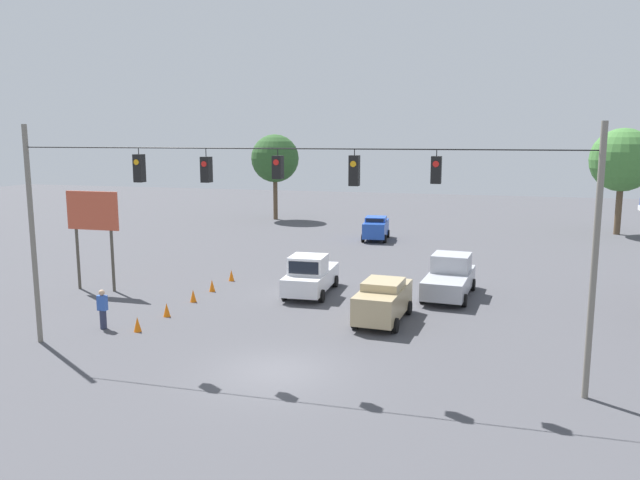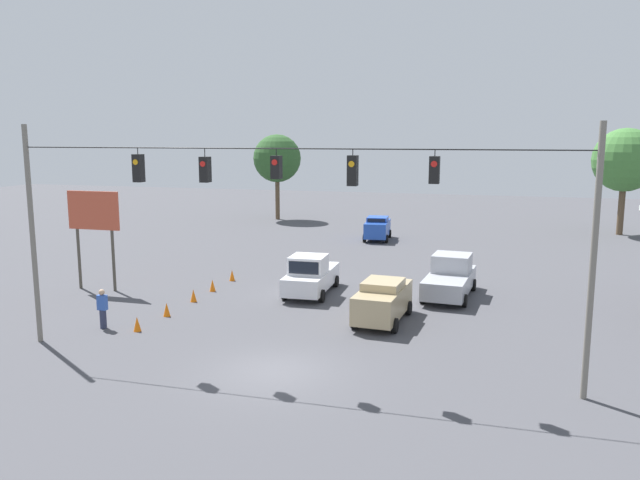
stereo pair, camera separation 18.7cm
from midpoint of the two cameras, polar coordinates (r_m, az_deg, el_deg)
The scene contains 15 objects.
ground_plane at distance 22.49m, azimuth -4.32°, elevation -11.86°, with size 140.00×140.00×0.00m, color #47474C.
overhead_signal_span at distance 21.58m, azimuth -4.19°, elevation 2.52°, with size 20.59×0.38×8.63m.
sedan_tan_crossing_near at distance 27.94m, azimuth 5.61°, elevation -5.48°, with size 2.21×4.52×1.88m.
pickup_truck_silver_oncoming_far at distance 32.84m, azimuth 11.60°, elevation -3.37°, with size 2.60×5.46×2.12m.
pickup_truck_white_withflow_mid at distance 32.60m, azimuth -1.06°, elevation -3.28°, with size 2.27×5.08×2.12m.
sedan_blue_withflow_deep at distance 49.72m, azimuth 5.02°, elevation 1.12°, with size 2.16×4.06×1.85m.
traffic_cone_nearest at distance 27.70m, azimuth -16.54°, elevation -7.40°, with size 0.33×0.33×0.64m, color orange.
traffic_cone_second at distance 29.57m, azimuth -14.02°, elevation -6.21°, with size 0.33×0.33×0.64m, color orange.
traffic_cone_third at distance 31.81m, azimuth -11.69°, elevation -5.01°, with size 0.33×0.33×0.64m, color orange.
traffic_cone_fourth at distance 33.74m, azimuth -10.00°, elevation -4.13°, with size 0.33×0.33×0.64m, color orange.
traffic_cone_fifth at distance 35.99m, azimuth -8.25°, elevation -3.22°, with size 0.33×0.33×0.64m, color orange.
roadside_billboard at distance 35.07m, azimuth -20.20°, elevation 1.75°, with size 3.04×0.16×5.32m.
pedestrian at distance 28.41m, azimuth -19.44°, elevation -5.98°, with size 0.40×0.28×1.72m.
tree_horizon_left at distance 61.60m, azimuth -4.23°, elevation 7.43°, with size 4.66×4.66×8.34m.
tree_horizon_right at distance 57.52m, azimuth 25.83°, elevation 6.58°, with size 5.23×5.23×8.84m.
Camera 1 is at (-7.07, 19.71, 8.18)m, focal length 35.00 mm.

